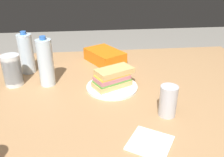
{
  "coord_description": "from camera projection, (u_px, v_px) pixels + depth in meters",
  "views": [
    {
      "loc": [
        -0.12,
        -0.97,
        1.29
      ],
      "look_at": [
        -0.01,
        0.02,
        0.81
      ],
      "focal_mm": 38.91,
      "sensor_mm": 36.0,
      "label": 1
    }
  ],
  "objects": [
    {
      "name": "soda_can_silver",
      "position": [
        168.0,
        101.0,
        0.91
      ],
      "size": [
        0.07,
        0.07,
        0.12
      ],
      "primitive_type": "cylinder",
      "color": "silver",
      "rests_on": "dining_table"
    },
    {
      "name": "dining_table",
      "position": [
        115.0,
        105.0,
        1.15
      ],
      "size": [
        1.61,
        1.1,
        0.76
      ],
      "color": "tan",
      "rests_on": "ground_plane"
    },
    {
      "name": "water_bottle_spare",
      "position": [
        26.0,
        54.0,
        1.25
      ],
      "size": [
        0.07,
        0.07,
        0.22
      ],
      "color": "silver",
      "rests_on": "dining_table"
    },
    {
      "name": "sandwich",
      "position": [
        112.0,
        78.0,
        1.11
      ],
      "size": [
        0.2,
        0.17,
        0.08
      ],
      "color": "#DBB26B",
      "rests_on": "paper_plate"
    },
    {
      "name": "chip_bag",
      "position": [
        105.0,
        56.0,
        1.41
      ],
      "size": [
        0.24,
        0.27,
        0.07
      ],
      "primitive_type": "cube",
      "rotation": [
        0.0,
        0.0,
        5.23
      ],
      "color": "orange",
      "rests_on": "dining_table"
    },
    {
      "name": "plastic_cup_stack",
      "position": [
        12.0,
        70.0,
        1.13
      ],
      "size": [
        0.08,
        0.08,
        0.15
      ],
      "color": "silver",
      "rests_on": "dining_table"
    },
    {
      "name": "water_bottle_tall",
      "position": [
        46.0,
        63.0,
        1.12
      ],
      "size": [
        0.07,
        0.07,
        0.24
      ],
      "color": "silver",
      "rests_on": "dining_table"
    },
    {
      "name": "paper_plate",
      "position": [
        112.0,
        87.0,
        1.12
      ],
      "size": [
        0.24,
        0.24,
        0.01
      ],
      "primitive_type": "cylinder",
      "color": "white",
      "rests_on": "dining_table"
    },
    {
      "name": "paper_napkin",
      "position": [
        150.0,
        143.0,
        0.78
      ],
      "size": [
        0.18,
        0.18,
        0.01
      ],
      "primitive_type": "cube",
      "rotation": [
        0.0,
        0.0,
        4.13
      ],
      "color": "white",
      "rests_on": "dining_table"
    }
  ]
}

